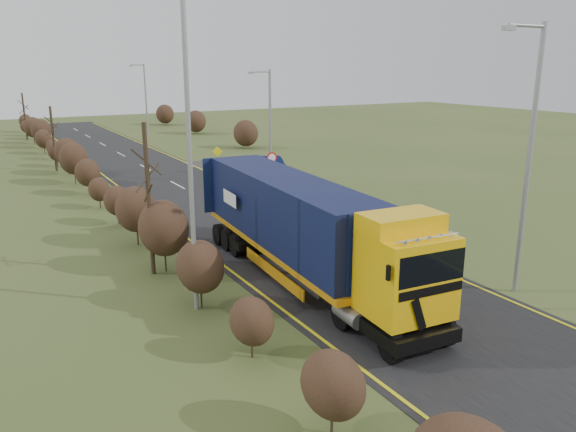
{
  "coord_description": "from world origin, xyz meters",
  "views": [
    {
      "loc": [
        -12.32,
        -17.11,
        8.13
      ],
      "look_at": [
        -0.66,
        3.3,
        1.78
      ],
      "focal_mm": 35.0,
      "sensor_mm": 36.0,
      "label": 1
    }
  ],
  "objects_px": {
    "car_red_hatchback": "(282,185)",
    "car_blue_sedan": "(267,165)",
    "streetlight_near": "(528,151)",
    "speed_sign": "(272,164)",
    "lorry": "(302,225)"
  },
  "relations": [
    {
      "from": "car_red_hatchback",
      "to": "car_blue_sedan",
      "type": "bearing_deg",
      "value": -93.39
    },
    {
      "from": "streetlight_near",
      "to": "speed_sign",
      "type": "bearing_deg",
      "value": 89.11
    },
    {
      "from": "car_blue_sedan",
      "to": "car_red_hatchback",
      "type": "bearing_deg",
      "value": 82.5
    },
    {
      "from": "lorry",
      "to": "car_red_hatchback",
      "type": "bearing_deg",
      "value": 67.9
    },
    {
      "from": "car_red_hatchback",
      "to": "car_blue_sedan",
      "type": "height_order",
      "value": "car_blue_sedan"
    },
    {
      "from": "streetlight_near",
      "to": "car_red_hatchback",
      "type": "bearing_deg",
      "value": 88.48
    },
    {
      "from": "car_red_hatchback",
      "to": "car_blue_sedan",
      "type": "distance_m",
      "value": 6.81
    },
    {
      "from": "lorry",
      "to": "speed_sign",
      "type": "height_order",
      "value": "lorry"
    },
    {
      "from": "car_red_hatchback",
      "to": "streetlight_near",
      "type": "xyz_separation_m",
      "value": [
        -0.49,
        -18.35,
        4.65
      ]
    },
    {
      "from": "car_blue_sedan",
      "to": "streetlight_near",
      "type": "height_order",
      "value": "streetlight_near"
    },
    {
      "from": "speed_sign",
      "to": "lorry",
      "type": "bearing_deg",
      "value": -113.98
    },
    {
      "from": "streetlight_near",
      "to": "speed_sign",
      "type": "distance_m",
      "value": 19.72
    },
    {
      "from": "lorry",
      "to": "car_blue_sedan",
      "type": "relative_size",
      "value": 3.15
    },
    {
      "from": "lorry",
      "to": "speed_sign",
      "type": "xyz_separation_m",
      "value": [
        6.51,
        14.63,
        -0.4
      ]
    },
    {
      "from": "car_blue_sedan",
      "to": "streetlight_near",
      "type": "relative_size",
      "value": 0.48
    }
  ]
}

